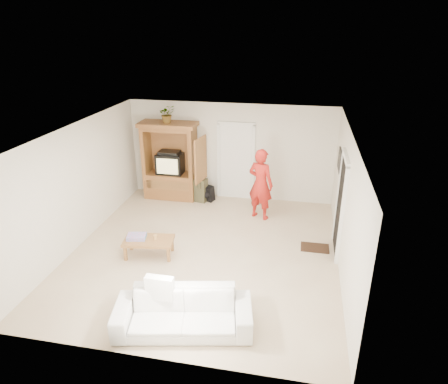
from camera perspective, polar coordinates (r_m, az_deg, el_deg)
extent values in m
plane|color=tan|center=(8.59, -2.76, -8.47)|extent=(6.00, 6.00, 0.00)
plane|color=white|center=(7.57, -3.13, 8.57)|extent=(6.00, 6.00, 0.00)
plane|color=silver|center=(10.74, 0.95, 5.77)|extent=(5.50, 0.00, 5.50)
plane|color=silver|center=(5.50, -10.69, -12.80)|extent=(5.50, 0.00, 5.50)
plane|color=silver|center=(9.03, -20.13, 0.89)|extent=(0.00, 6.00, 6.00)
plane|color=silver|center=(7.83, 17.00, -2.04)|extent=(0.00, 6.00, 6.00)
cube|color=brown|center=(11.13, -7.54, 1.00)|extent=(1.40, 0.60, 0.70)
cube|color=brown|center=(11.03, -11.02, 5.82)|extent=(0.10, 0.60, 1.20)
cube|color=brown|center=(10.62, -4.46, 5.50)|extent=(0.10, 0.60, 1.20)
cube|color=brown|center=(11.05, -7.36, 6.09)|extent=(1.40, 0.06, 1.20)
cube|color=brown|center=(10.64, -7.99, 9.01)|extent=(1.40, 0.60, 0.10)
cube|color=brown|center=(10.61, -8.02, 9.54)|extent=(1.52, 0.68, 0.10)
cube|color=brown|center=(10.11, -3.36, 4.62)|extent=(0.16, 0.67, 1.15)
cube|color=black|center=(10.94, -7.66, 4.09)|extent=(0.70, 0.52, 0.55)
cube|color=tan|center=(10.70, -8.12, 3.63)|extent=(0.58, 0.02, 0.42)
cube|color=black|center=(10.81, -7.80, 5.62)|extent=(0.55, 0.35, 0.08)
cube|color=olive|center=(10.84, -8.04, 0.93)|extent=(1.19, 0.03, 0.25)
cube|color=white|center=(10.78, 1.70, 4.26)|extent=(0.85, 0.05, 2.04)
cube|color=black|center=(8.49, 16.30, -2.06)|extent=(0.05, 0.90, 2.04)
cube|color=black|center=(9.49, 16.20, 4.39)|extent=(0.03, 0.60, 0.48)
cube|color=#382316|center=(8.91, 12.85, -7.75)|extent=(0.60, 0.40, 0.02)
imported|color=#4C7238|center=(10.54, -8.14, 10.98)|extent=(0.54, 0.52, 0.46)
imported|color=#AA1C16|center=(9.69, 5.25, 1.13)|extent=(0.76, 0.64, 1.78)
imported|color=silver|center=(6.54, -5.86, -16.73)|extent=(2.26, 1.24, 0.62)
cube|color=olive|center=(8.41, -10.72, -6.85)|extent=(1.08, 0.69, 0.06)
cube|color=olive|center=(8.45, -13.90, -8.52)|extent=(0.06, 0.06, 0.32)
cube|color=olive|center=(8.79, -13.14, -7.09)|extent=(0.06, 0.06, 0.32)
cube|color=olive|center=(8.24, -7.93, -8.86)|extent=(0.06, 0.06, 0.32)
cube|color=olive|center=(8.60, -7.42, -7.38)|extent=(0.06, 0.06, 0.32)
cube|color=#DA4881|center=(8.47, -12.38, -6.25)|extent=(0.43, 0.35, 0.08)
cylinder|color=tan|center=(8.37, -9.76, -6.35)|extent=(0.08, 0.08, 0.10)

